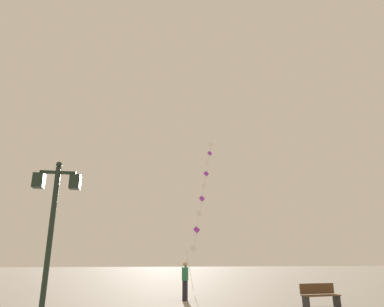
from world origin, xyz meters
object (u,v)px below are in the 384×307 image
object	(u,v)px
kite_flyer	(185,280)
twin_lantern_lamp_post	(53,210)
kite_train	(203,193)
park_bench	(320,295)

from	to	relation	value
kite_flyer	twin_lantern_lamp_post	bearing A→B (deg)	166.16
kite_train	park_bench	world-z (taller)	kite_train
kite_flyer	park_bench	distance (m)	5.91
kite_flyer	park_bench	size ratio (longest dim) A/B	1.04
twin_lantern_lamp_post	kite_flyer	world-z (taller)	twin_lantern_lamp_post
twin_lantern_lamp_post	kite_train	xyz separation A→B (m)	(6.84, 13.19, 3.18)
kite_train	park_bench	size ratio (longest dim) A/B	7.05
twin_lantern_lamp_post	park_bench	size ratio (longest dim) A/B	2.69
kite_train	park_bench	distance (m)	11.32
park_bench	twin_lantern_lamp_post	bearing A→B (deg)	-165.61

